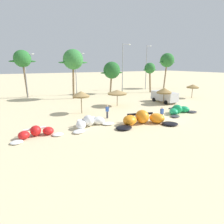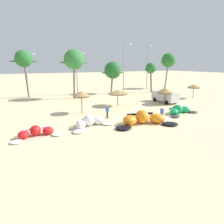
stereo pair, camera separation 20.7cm
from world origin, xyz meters
name	(u,v)px [view 1 (the left image)]	position (x,y,z in m)	size (l,w,h in m)	color
ground_plane	(160,118)	(0.00, 0.00, 0.00)	(260.00, 260.00, 0.00)	beige
kite_far_left	(36,133)	(-14.12, 0.65, 0.37)	(4.76, 2.28, 0.98)	white
kite_left	(90,122)	(-8.72, 1.05, 0.45)	(5.21, 3.10, 1.17)	white
kite_left_of_center	(144,119)	(-3.19, -0.92, 0.57)	(7.20, 4.23, 1.48)	black
kite_center	(179,110)	(3.80, 0.53, 0.44)	(5.41, 2.89, 1.16)	#333338
beach_umbrella_near_van	(81,94)	(-7.58, 6.86, 2.59)	(2.30, 2.30, 2.99)	brown
beach_umbrella_middle	(117,92)	(-1.04, 8.67, 2.18)	(3.08, 3.08, 2.53)	brown
beach_umbrella_near_palms	(164,91)	(6.29, 6.15, 2.26)	(2.49, 2.49, 2.71)	brown
beach_umbrella_outermost	(193,86)	(15.37, 8.05, 2.29)	(2.32, 2.32, 2.64)	brown
parked_van	(164,96)	(7.49, 7.39, 1.09)	(2.20, 4.78, 1.84)	silver
person_near_kites	(162,114)	(-0.51, -0.85, 0.82)	(0.36, 0.24, 1.62)	#383842
person_by_umbrellas	(107,112)	(-5.63, 3.09, 0.82)	(0.36, 0.24, 1.62)	#383842
palm_left	(22,59)	(-12.96, 23.95, 7.31)	(4.81, 3.21, 9.03)	#7F6647
palm_left_of_gap	(73,60)	(-4.86, 18.35, 7.19)	(5.52, 3.68, 9.11)	brown
palm_center_left	(112,70)	(4.37, 20.53, 5.08)	(5.48, 3.65, 6.96)	#7F6647
palm_center_right	(150,69)	(12.83, 18.02, 5.39)	(3.64, 2.42, 6.75)	brown
palm_right_of_gap	(167,60)	(22.27, 22.54, 7.36)	(5.55, 3.70, 9.30)	#7F6647
lamppost_west	(27,73)	(-12.56, 23.32, 4.77)	(1.96, 0.24, 8.44)	gray
lamppost_west_center	(77,72)	(-3.01, 22.22, 4.93)	(2.07, 0.24, 8.73)	gray
lamppost_east_center	(123,66)	(6.73, 19.64, 5.94)	(2.07, 0.24, 10.71)	gray
lamppost_east	(147,66)	(15.67, 22.85, 6.01)	(1.49, 0.24, 10.99)	gray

